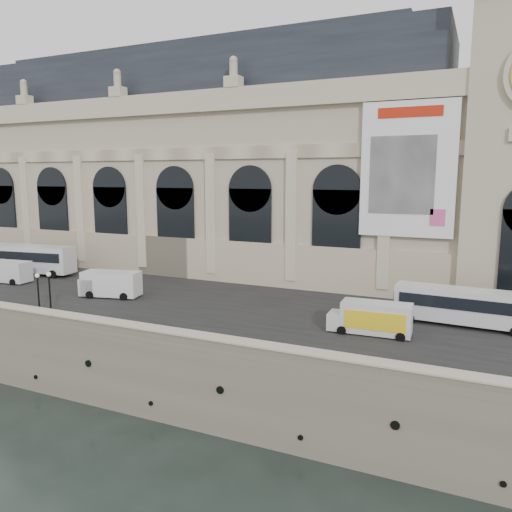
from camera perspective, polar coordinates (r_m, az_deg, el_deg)
The scene contains 12 objects.
ground at distance 45.63m, azimuth -20.24°, elevation -15.27°, with size 260.00×260.00×0.00m, color black.
quay at distance 72.34m, azimuth -0.51°, elevation -3.16°, with size 160.00×70.00×6.00m, color gray.
street at distance 53.88m, azimuth -10.07°, elevation -4.30°, with size 160.00×24.00×0.06m, color #2D2D2D.
parapet at distance 43.78m, azimuth -20.17°, elevation -7.09°, with size 160.00×1.40×1.21m.
museum at distance 69.85m, azimuth -6.52°, elevation 10.16°, with size 69.00×18.70×29.10m.
bus_left at distance 69.48m, azimuth -24.66°, elevation -0.23°, with size 12.97×4.37×3.75m.
bus_right at distance 44.94m, azimuth 22.55°, elevation -5.25°, with size 11.01×3.04×3.21m.
van_b at distance 65.61m, azimuth -26.78°, elevation -1.59°, with size 6.00×2.88×2.58m.
van_c at distance 53.79m, azimuth -16.55°, elevation -3.08°, with size 6.45×3.62×2.71m.
box_truck at distance 40.72m, azimuth 13.07°, elevation -6.95°, with size 6.57×2.58×2.61m.
lamp_left at distance 48.00m, azimuth -22.48°, elevation -4.09°, with size 0.41×0.41×4.06m.
lamp_right at distance 48.54m, azimuth -23.60°, elevation -4.10°, with size 0.40×0.40×3.91m.
Camera 1 is at (30.03, -28.97, 18.46)m, focal length 35.00 mm.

